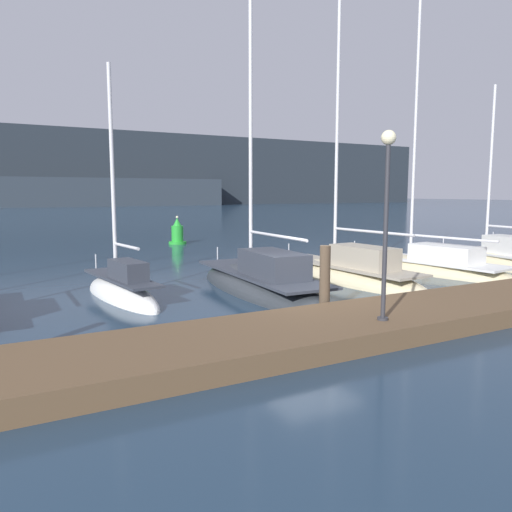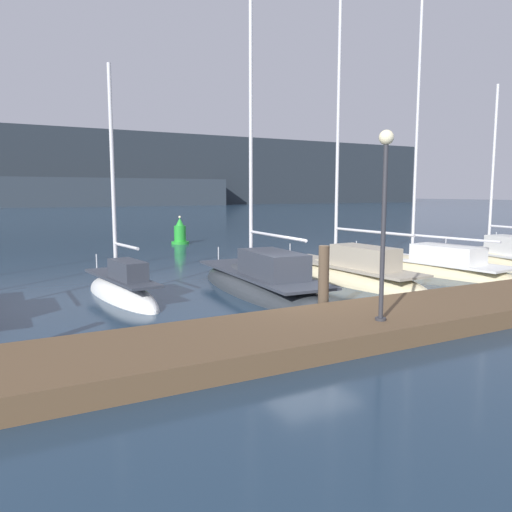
% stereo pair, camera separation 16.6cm
% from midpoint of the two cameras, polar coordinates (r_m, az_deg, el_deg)
% --- Properties ---
extents(ground_plane, '(400.00, 400.00, 0.00)m').
position_cam_midpoint_polar(ground_plane, '(13.98, 5.49, -6.23)').
color(ground_plane, '#1E3347').
extents(dock, '(40.21, 2.80, 0.45)m').
position_cam_midpoint_polar(dock, '(12.04, 12.12, -7.47)').
color(dock, brown).
rests_on(dock, ground).
extents(mooring_pile_2, '(0.28, 0.28, 1.89)m').
position_cam_midpoint_polar(mooring_pile_2, '(13.15, 7.51, -2.91)').
color(mooring_pile_2, '#4C3D2D').
rests_on(mooring_pile_2, ground).
extents(sailboat_berth_4, '(1.74, 5.15, 7.70)m').
position_cam_midpoint_polar(sailboat_berth_4, '(15.93, -15.37, -4.24)').
color(sailboat_berth_4, white).
rests_on(sailboat_berth_4, ground).
extents(sailboat_berth_5, '(2.53, 8.27, 11.66)m').
position_cam_midpoint_polar(sailboat_berth_5, '(16.48, 0.20, -3.63)').
color(sailboat_berth_5, '#2D3338').
rests_on(sailboat_berth_5, ground).
extents(sailboat_berth_6, '(2.28, 7.94, 11.40)m').
position_cam_midpoint_polar(sailboat_berth_6, '(18.74, 10.10, -2.39)').
color(sailboat_berth_6, beige).
rests_on(sailboat_berth_6, ground).
extents(sailboat_berth_7, '(3.30, 8.57, 12.86)m').
position_cam_midpoint_polar(sailboat_berth_7, '(21.90, 18.57, -1.29)').
color(sailboat_berth_7, beige).
rests_on(sailboat_berth_7, ground).
extents(sailboat_berth_8, '(2.63, 7.04, 8.75)m').
position_cam_midpoint_polar(sailboat_berth_8, '(24.45, 25.58, -0.83)').
color(sailboat_berth_8, beige).
rests_on(sailboat_berth_8, ground).
extents(channel_buoy, '(1.12, 1.12, 1.79)m').
position_cam_midpoint_polar(channel_buoy, '(32.16, -9.12, 2.52)').
color(channel_buoy, green).
rests_on(channel_buoy, ground).
extents(dock_lamppost, '(0.32, 0.32, 4.12)m').
position_cam_midpoint_polar(dock_lamppost, '(11.12, 14.30, 6.75)').
color(dock_lamppost, '#2D2D33').
rests_on(dock_lamppost, dock).
extents(hillside_backdrop, '(240.00, 23.00, 18.56)m').
position_cam_midpoint_polar(hillside_backdrop, '(132.69, -26.96, 8.78)').
color(hillside_backdrop, '#232B33').
rests_on(hillside_backdrop, ground).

